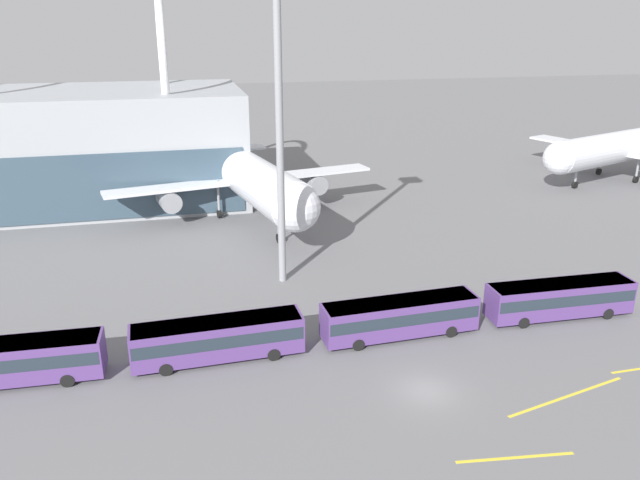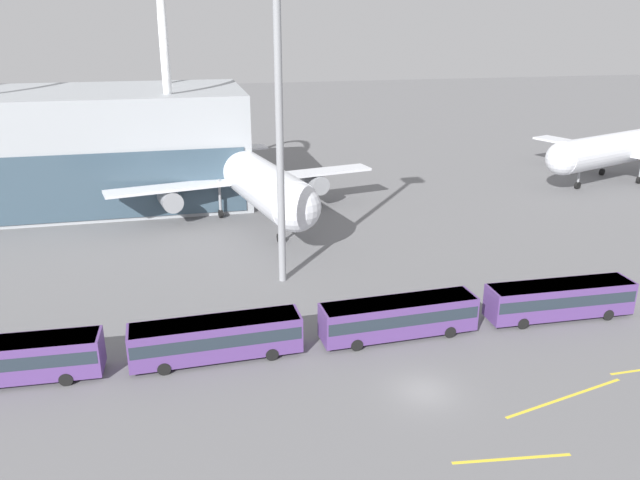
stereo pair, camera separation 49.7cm
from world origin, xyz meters
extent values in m
plane|color=slate|center=(0.00, 0.00, 0.00)|extent=(440.00, 440.00, 0.00)
torus|color=white|center=(-16.54, 57.02, 19.18)|extent=(1.10, 17.42, 17.42)
cylinder|color=silver|center=(-6.98, 42.93, 5.74)|extent=(11.71, 31.36, 5.60)
sphere|color=silver|center=(-3.87, 27.81, 5.74)|extent=(5.48, 5.48, 5.48)
cone|color=silver|center=(-10.10, 58.04, 5.74)|extent=(6.57, 7.71, 5.32)
cube|color=silver|center=(-7.36, 44.77, 4.76)|extent=(35.84, 10.53, 0.35)
cylinder|color=gray|center=(2.48, 46.80, 3.22)|extent=(3.31, 4.29, 2.59)
cylinder|color=gray|center=(-17.21, 42.74, 3.22)|extent=(3.31, 4.29, 2.59)
cube|color=#19724C|center=(-9.94, 57.31, 10.15)|extent=(1.40, 4.97, 7.14)
cube|color=silver|center=(-9.94, 57.31, 6.30)|extent=(14.90, 6.07, 0.28)
cylinder|color=gray|center=(-4.89, 32.79, 2.87)|extent=(0.36, 0.36, 4.63)
cylinder|color=black|center=(-4.89, 32.79, 0.55)|extent=(0.66, 1.17, 1.10)
cylinder|color=gray|center=(-3.80, 45.51, 2.87)|extent=(0.36, 0.36, 4.63)
cylinder|color=black|center=(-3.80, 45.51, 0.55)|extent=(0.66, 1.17, 1.10)
cylinder|color=gray|center=(-10.92, 44.04, 2.87)|extent=(0.36, 0.36, 4.63)
cylinder|color=black|center=(-10.92, 44.04, 0.55)|extent=(0.66, 1.17, 1.10)
cylinder|color=silver|center=(52.49, 49.83, 5.30)|extent=(27.94, 14.33, 5.02)
sphere|color=silver|center=(39.39, 45.02, 5.30)|extent=(4.92, 4.92, 4.92)
cube|color=silver|center=(54.09, 50.42, 4.42)|extent=(15.03, 32.21, 0.35)
cylinder|color=gray|center=(50.92, 59.05, 2.93)|extent=(4.01, 3.48, 2.48)
cylinder|color=gray|center=(43.70, 46.60, 2.67)|extent=(0.36, 0.36, 4.25)
cylinder|color=black|center=(43.70, 46.60, 0.55)|extent=(1.19, 0.80, 1.10)
cylinder|color=black|center=(55.22, 47.35, 0.55)|extent=(1.19, 0.80, 1.10)
cylinder|color=gray|center=(52.97, 53.48, 2.67)|extent=(0.36, 0.36, 4.25)
cylinder|color=black|center=(52.97, 53.48, 0.55)|extent=(1.19, 0.80, 1.10)
cube|color=#56387A|center=(-28.75, 7.87, 1.80)|extent=(13.13, 3.20, 2.86)
cube|color=#232D38|center=(-28.75, 7.87, 2.09)|extent=(12.87, 3.23, 1.00)
cube|color=silver|center=(-28.75, 7.87, 3.17)|extent=(12.73, 3.11, 0.12)
cylinder|color=black|center=(-24.67, 9.02, 0.50)|extent=(1.01, 0.33, 1.00)
cylinder|color=black|center=(-24.75, 6.45, 0.50)|extent=(1.01, 0.33, 1.00)
cube|color=#56387A|center=(-13.92, 7.78, 1.80)|extent=(13.14, 3.27, 2.86)
cube|color=#232D38|center=(-13.92, 7.78, 2.09)|extent=(12.88, 3.29, 1.00)
cube|color=silver|center=(-13.92, 7.78, 3.17)|extent=(12.74, 3.17, 0.12)
cylinder|color=black|center=(-9.93, 9.22, 0.50)|extent=(1.01, 0.34, 1.00)
cylinder|color=black|center=(-9.83, 6.65, 0.50)|extent=(1.01, 0.34, 1.00)
cylinder|color=black|center=(-18.01, 8.92, 0.50)|extent=(1.01, 0.34, 1.00)
cylinder|color=black|center=(-17.91, 6.34, 0.50)|extent=(1.01, 0.34, 1.00)
cube|color=#56387A|center=(0.91, 8.06, 1.80)|extent=(13.15, 3.35, 2.86)
cube|color=#232D38|center=(0.91, 8.06, 2.09)|extent=(12.89, 3.37, 1.00)
cube|color=silver|center=(0.91, 8.06, 3.17)|extent=(12.76, 3.25, 0.12)
cylinder|color=black|center=(4.90, 9.53, 0.50)|extent=(1.01, 0.34, 1.00)
cylinder|color=black|center=(5.01, 6.95, 0.50)|extent=(1.01, 0.34, 1.00)
cylinder|color=black|center=(-3.18, 9.17, 0.50)|extent=(1.01, 0.34, 1.00)
cylinder|color=black|center=(-3.07, 6.60, 0.50)|extent=(1.01, 0.34, 1.00)
cube|color=#56387A|center=(15.75, 8.20, 1.80)|extent=(13.10, 3.06, 2.86)
cube|color=#232D38|center=(15.75, 8.20, 2.09)|extent=(12.84, 3.08, 1.00)
cube|color=silver|center=(15.75, 8.20, 3.17)|extent=(12.70, 2.96, 0.12)
cylinder|color=black|center=(19.82, 9.40, 0.50)|extent=(1.01, 0.32, 1.00)
cylinder|color=black|center=(19.76, 6.83, 0.50)|extent=(1.01, 0.32, 1.00)
cylinder|color=black|center=(11.73, 9.58, 0.50)|extent=(1.01, 0.32, 1.00)
cylinder|color=black|center=(11.68, 7.00, 0.50)|extent=(1.01, 0.32, 1.00)
cylinder|color=gray|center=(-6.44, 21.78, 13.74)|extent=(0.72, 0.72, 27.49)
cube|color=yellow|center=(2.45, -7.88, 0.00)|extent=(7.36, 1.11, 0.01)
cube|color=yellow|center=(9.29, -2.92, 0.00)|extent=(10.41, 2.67, 0.01)
camera|label=1|loc=(-16.06, -35.15, 24.95)|focal=35.00mm
camera|label=2|loc=(-15.58, -35.27, 24.95)|focal=35.00mm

